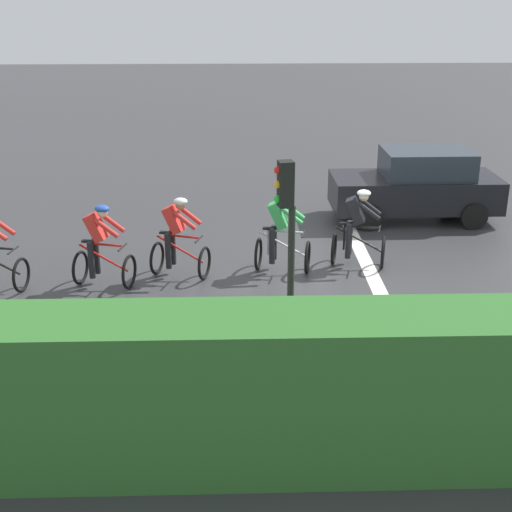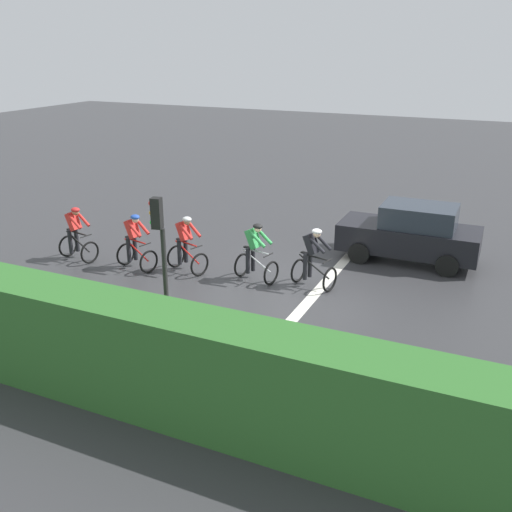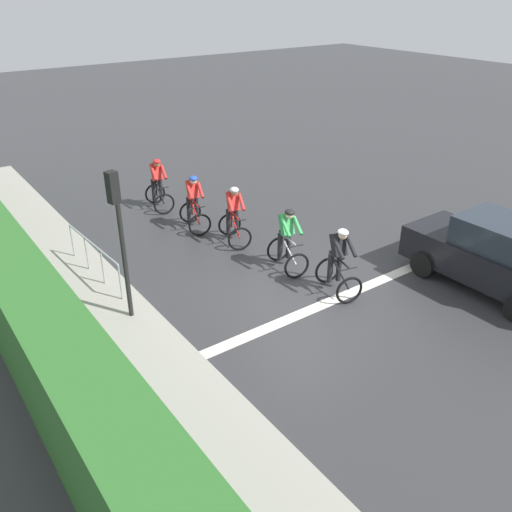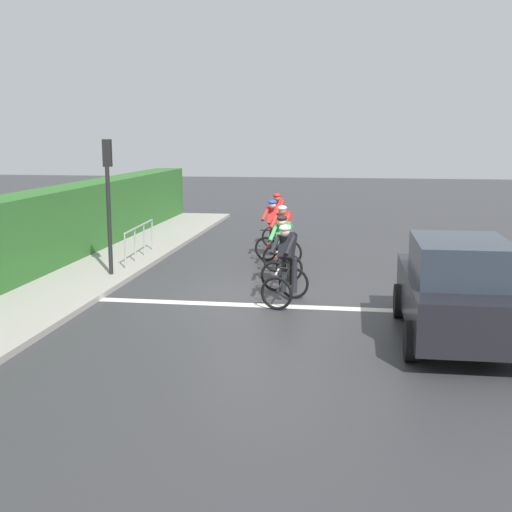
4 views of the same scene
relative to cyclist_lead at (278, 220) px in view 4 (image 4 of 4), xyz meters
The scene contains 13 objects.
ground_plane 6.75m from the cyclist_lead, 86.41° to the right, with size 80.00×80.00×0.00m, color #333335.
sidewalk_kerb 6.40m from the cyclist_lead, 132.43° to the right, with size 2.80×23.62×0.12m, color #9E998E.
stone_wall_low 7.01m from the cyclist_lead, 137.88° to the right, with size 0.44×23.62×0.49m, color tan.
hedge_wall 7.22m from the cyclist_lead, 139.48° to the right, with size 1.10×23.62×2.03m, color #2D6628.
road_marking_stop_line 7.49m from the cyclist_lead, 86.77° to the right, with size 7.00×0.30×0.01m, color silver.
cyclist_lead is the anchor object (origin of this frame).
cyclist_second 2.06m from the cyclist_lead, 86.57° to the right, with size 0.92×1.21×1.66m.
cyclist_mid 3.55m from the cyclist_lead, 80.89° to the right, with size 0.97×1.23×1.66m.
cyclist_fourth 5.64m from the cyclist_lead, 82.06° to the right, with size 0.89×1.20×1.66m.
cyclist_trailing 7.26m from the cyclist_lead, 81.91° to the right, with size 0.92×1.21×1.66m.
car_black 10.08m from the cyclist_lead, 65.80° to the right, with size 1.91×4.12×1.76m.
traffic_light_near_crossing 6.55m from the cyclist_lead, 122.45° to the right, with size 0.24×0.31×3.34m.
pedestrian_railing_kerbside 4.76m from the cyclist_lead, 135.39° to the right, with size 0.20×2.80×1.03m.
Camera 4 is at (1.97, -13.79, 3.46)m, focal length 46.56 mm.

